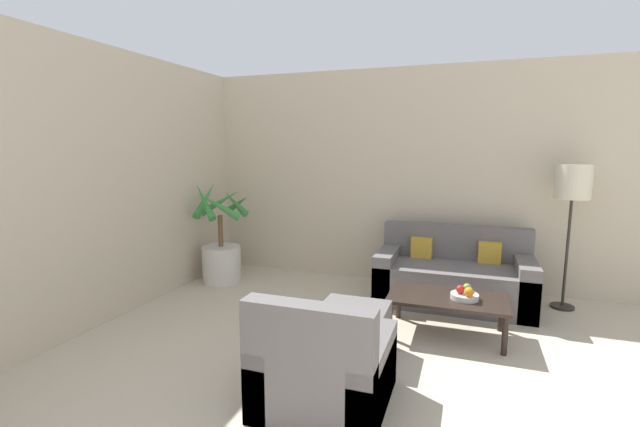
{
  "coord_description": "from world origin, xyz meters",
  "views": [
    {
      "loc": [
        -0.09,
        1.0,
        1.72
      ],
      "look_at": [
        -1.64,
        5.41,
        1.0
      ],
      "focal_mm": 24.0,
      "sensor_mm": 36.0,
      "label": 1
    }
  ],
  "objects_px": {
    "floor_lamp": "(573,188)",
    "armchair": "(324,369)",
    "fruit_bowl": "(464,296)",
    "ottoman": "(354,329)",
    "potted_palm": "(221,250)",
    "apple_red": "(460,289)",
    "coffee_table": "(447,301)",
    "apple_green": "(467,287)",
    "sofa_loveseat": "(453,277)",
    "orange_fruit": "(469,292)"
  },
  "relations": [
    {
      "from": "floor_lamp",
      "to": "orange_fruit",
      "type": "xyz_separation_m",
      "value": [
        -0.97,
        -1.2,
        -0.85
      ]
    },
    {
      "from": "potted_palm",
      "to": "orange_fruit",
      "type": "height_order",
      "value": "potted_palm"
    },
    {
      "from": "sofa_loveseat",
      "to": "apple_red",
      "type": "bearing_deg",
      "value": -84.35
    },
    {
      "from": "ottoman",
      "to": "potted_palm",
      "type": "bearing_deg",
      "value": 148.23
    },
    {
      "from": "fruit_bowl",
      "to": "orange_fruit",
      "type": "height_order",
      "value": "orange_fruit"
    },
    {
      "from": "potted_palm",
      "to": "sofa_loveseat",
      "type": "distance_m",
      "value": 2.86
    },
    {
      "from": "floor_lamp",
      "to": "potted_palm",
      "type": "bearing_deg",
      "value": -173.96
    },
    {
      "from": "floor_lamp",
      "to": "apple_red",
      "type": "distance_m",
      "value": 1.77
    },
    {
      "from": "apple_red",
      "to": "apple_green",
      "type": "bearing_deg",
      "value": 55.59
    },
    {
      "from": "floor_lamp",
      "to": "armchair",
      "type": "distance_m",
      "value": 3.32
    },
    {
      "from": "fruit_bowl",
      "to": "floor_lamp",
      "type": "bearing_deg",
      "value": 48.3
    },
    {
      "from": "apple_red",
      "to": "potted_palm",
      "type": "bearing_deg",
      "value": 166.25
    },
    {
      "from": "fruit_bowl",
      "to": "armchair",
      "type": "bearing_deg",
      "value": -121.62
    },
    {
      "from": "floor_lamp",
      "to": "apple_red",
      "type": "bearing_deg",
      "value": -132.53
    },
    {
      "from": "orange_fruit",
      "to": "ottoman",
      "type": "bearing_deg",
      "value": -149.73
    },
    {
      "from": "floor_lamp",
      "to": "orange_fruit",
      "type": "height_order",
      "value": "floor_lamp"
    },
    {
      "from": "orange_fruit",
      "to": "apple_red",
      "type": "bearing_deg",
      "value": 141.7
    },
    {
      "from": "orange_fruit",
      "to": "armchair",
      "type": "relative_size",
      "value": 0.1
    },
    {
      "from": "floor_lamp",
      "to": "fruit_bowl",
      "type": "xyz_separation_m",
      "value": [
        -1.01,
        -1.13,
        -0.92
      ]
    },
    {
      "from": "coffee_table",
      "to": "sofa_loveseat",
      "type": "bearing_deg",
      "value": 88.9
    },
    {
      "from": "orange_fruit",
      "to": "armchair",
      "type": "bearing_deg",
      "value": -123.93
    },
    {
      "from": "coffee_table",
      "to": "apple_green",
      "type": "distance_m",
      "value": 0.22
    },
    {
      "from": "floor_lamp",
      "to": "armchair",
      "type": "height_order",
      "value": "floor_lamp"
    },
    {
      "from": "potted_palm",
      "to": "apple_green",
      "type": "bearing_deg",
      "value": -11.96
    },
    {
      "from": "potted_palm",
      "to": "floor_lamp",
      "type": "relative_size",
      "value": 0.84
    },
    {
      "from": "fruit_bowl",
      "to": "coffee_table",
      "type": "bearing_deg",
      "value": 173.35
    },
    {
      "from": "fruit_bowl",
      "to": "apple_green",
      "type": "height_order",
      "value": "apple_green"
    },
    {
      "from": "apple_red",
      "to": "armchair",
      "type": "distance_m",
      "value": 1.63
    },
    {
      "from": "ottoman",
      "to": "orange_fruit",
      "type": "bearing_deg",
      "value": 30.27
    },
    {
      "from": "coffee_table",
      "to": "apple_green",
      "type": "xyz_separation_m",
      "value": [
        0.17,
        0.06,
        0.13
      ]
    },
    {
      "from": "sofa_loveseat",
      "to": "coffee_table",
      "type": "relative_size",
      "value": 1.57
    },
    {
      "from": "sofa_loveseat",
      "to": "coffee_table",
      "type": "bearing_deg",
      "value": -91.1
    },
    {
      "from": "coffee_table",
      "to": "fruit_bowl",
      "type": "relative_size",
      "value": 4.28
    },
    {
      "from": "floor_lamp",
      "to": "fruit_bowl",
      "type": "distance_m",
      "value": 1.77
    },
    {
      "from": "apple_red",
      "to": "orange_fruit",
      "type": "height_order",
      "value": "orange_fruit"
    },
    {
      "from": "coffee_table",
      "to": "apple_red",
      "type": "bearing_deg",
      "value": -13.31
    },
    {
      "from": "orange_fruit",
      "to": "armchair",
      "type": "distance_m",
      "value": 1.63
    },
    {
      "from": "coffee_table",
      "to": "ottoman",
      "type": "bearing_deg",
      "value": -139.72
    },
    {
      "from": "sofa_loveseat",
      "to": "ottoman",
      "type": "distance_m",
      "value": 1.7
    },
    {
      "from": "floor_lamp",
      "to": "apple_green",
      "type": "relative_size",
      "value": 21.03
    },
    {
      "from": "coffee_table",
      "to": "apple_red",
      "type": "height_order",
      "value": "apple_red"
    },
    {
      "from": "floor_lamp",
      "to": "armchair",
      "type": "bearing_deg",
      "value": -126.45
    },
    {
      "from": "coffee_table",
      "to": "apple_green",
      "type": "relative_size",
      "value": 14.33
    },
    {
      "from": "potted_palm",
      "to": "fruit_bowl",
      "type": "distance_m",
      "value": 3.06
    },
    {
      "from": "apple_red",
      "to": "ottoman",
      "type": "xyz_separation_m",
      "value": [
        -0.83,
        -0.59,
        -0.25
      ]
    },
    {
      "from": "floor_lamp",
      "to": "orange_fruit",
      "type": "distance_m",
      "value": 1.76
    },
    {
      "from": "potted_palm",
      "to": "coffee_table",
      "type": "relative_size",
      "value": 1.23
    },
    {
      "from": "apple_green",
      "to": "orange_fruit",
      "type": "xyz_separation_m",
      "value": [
        0.02,
        -0.14,
        0.0
      ]
    },
    {
      "from": "armchair",
      "to": "sofa_loveseat",
      "type": "bearing_deg",
      "value": 72.53
    },
    {
      "from": "ottoman",
      "to": "apple_red",
      "type": "bearing_deg",
      "value": 35.15
    }
  ]
}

